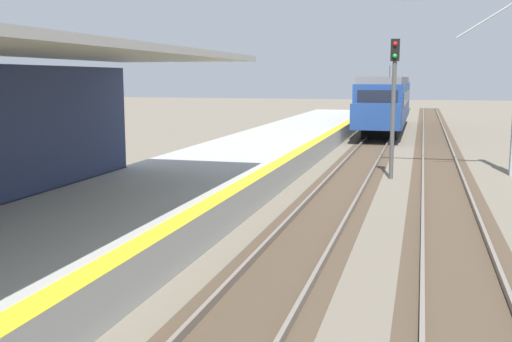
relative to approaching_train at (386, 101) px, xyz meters
name	(u,v)px	position (x,y,z in m)	size (l,w,h in m)	color
station_platform	(165,196)	(-4.40, -29.01, -1.73)	(5.00, 80.00, 0.91)	#A8A8A3
track_pair_nearest_platform	(339,192)	(0.00, -25.01, -2.13)	(2.34, 120.00, 0.16)	#4C3D2D
track_pair_middle	(446,198)	(3.40, -25.01, -2.13)	(2.34, 120.00, 0.16)	#4C3D2D
approaching_train	(386,101)	(0.00, 0.00, 0.00)	(2.93, 19.60, 4.76)	navy
rail_signal_post	(394,94)	(1.50, -21.46, 1.02)	(0.32, 0.34, 5.20)	#4C4C4C
catenary_pylon_far_side	(512,83)	(5.84, -19.35, 1.43)	(5.00, 0.40, 7.50)	#9EA3A8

